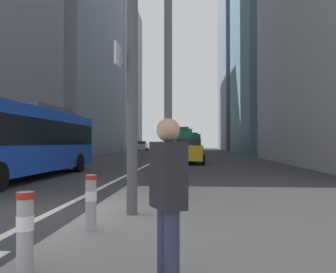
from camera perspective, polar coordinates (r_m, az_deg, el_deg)
name	(u,v)px	position (r m, az deg, el deg)	size (l,w,h in m)	color
ground_plane	(152,162)	(27.38, -2.68, -4.47)	(160.00, 160.00, 0.00)	#303033
median_island	(319,228)	(6.72, 24.50, -14.15)	(9.00, 10.00, 0.15)	gray
lane_centre_line	(163,157)	(37.32, -0.86, -3.57)	(0.20, 80.00, 0.01)	beige
office_tower_left_far	(111,76)	(82.08, -9.67, 10.13)	(11.26, 23.98, 35.17)	slate
office_tower_right_mid	(280,15)	(58.16, 18.60, 19.13)	(13.00, 21.36, 43.33)	slate
office_tower_right_far	(251,55)	(81.34, 14.11, 13.33)	(13.91, 22.26, 43.68)	slate
city_bus_blue_oncoming	(23,138)	(16.07, -23.63, -0.19)	(2.79, 11.93, 3.40)	blue
city_bus_red_receding	(182,141)	(40.68, 2.39, -0.78)	(2.74, 11.41, 3.40)	#198456
city_bus_red_distant	(192,142)	(61.22, 4.20, -0.89)	(2.84, 11.37, 3.40)	#198456
car_oncoming_mid	(142,146)	(66.73, -4.43, -1.63)	(2.10, 4.34, 1.94)	#B2A899
car_receding_near	(191,151)	(25.46, 4.03, -2.49)	(2.20, 4.29, 1.94)	gold
car_receding_far	(184,150)	(30.26, 2.82, -2.27)	(2.21, 4.25, 1.94)	maroon
traffic_signal_gantry	(20,22)	(8.03, -24.02, 17.53)	(7.04, 0.65, 6.00)	#515156
bollard_left	(25,228)	(4.16, -23.30, -14.22)	(0.20, 0.20, 0.91)	#99999E
bollard_right	(91,200)	(5.76, -13.08, -10.49)	(0.20, 0.20, 0.92)	#99999E
pedestrian_railing	(174,174)	(8.18, 1.08, -6.38)	(0.06, 3.54, 0.98)	black
pedestrian_waiting	(169,159)	(10.18, 0.20, -3.86)	(0.42, 0.31, 1.73)	#423D38
pedestrian_walking	(168,196)	(3.24, 0.01, -10.24)	(0.39, 0.45, 1.69)	#2D334C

